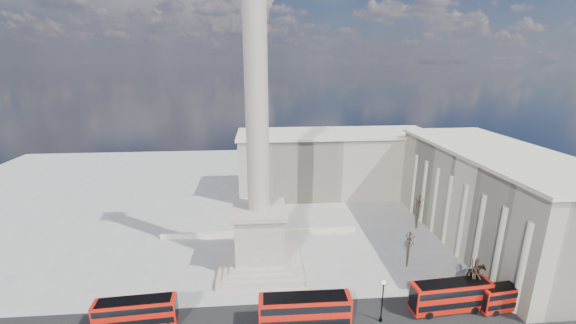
{
  "coord_description": "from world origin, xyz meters",
  "views": [
    {
      "loc": [
        0.43,
        -49.89,
        34.33
      ],
      "look_at": [
        4.54,
        0.96,
        19.85
      ],
      "focal_mm": 22.0,
      "sensor_mm": 36.0,
      "label": 1
    }
  ],
  "objects_px": {
    "red_bus_c": "(451,296)",
    "equestrian_statue": "(472,289)",
    "pedestrian_crossing": "(284,299)",
    "red_bus_a": "(136,313)",
    "red_bus_b": "(305,312)",
    "pedestrian_walking": "(339,298)",
    "victorian_lamp": "(383,298)",
    "red_bus_d": "(512,296)",
    "pedestrian_standing": "(421,293)",
    "nelsons_column": "(259,196)"
  },
  "relations": [
    {
      "from": "nelsons_column",
      "to": "red_bus_c",
      "type": "xyz_separation_m",
      "value": [
        26.93,
        -14.02,
        -10.5
      ]
    },
    {
      "from": "red_bus_b",
      "to": "pedestrian_walking",
      "type": "height_order",
      "value": "red_bus_b"
    },
    {
      "from": "pedestrian_walking",
      "to": "pedestrian_crossing",
      "type": "bearing_deg",
      "value": 172.7
    },
    {
      "from": "red_bus_c",
      "to": "red_bus_d",
      "type": "distance_m",
      "value": 8.98
    },
    {
      "from": "red_bus_a",
      "to": "red_bus_d",
      "type": "xyz_separation_m",
      "value": [
        52.37,
        -0.46,
        -0.17
      ]
    },
    {
      "from": "red_bus_c",
      "to": "equestrian_statue",
      "type": "xyz_separation_m",
      "value": [
        3.88,
        1.16,
        0.15
      ]
    },
    {
      "from": "pedestrian_walking",
      "to": "red_bus_d",
      "type": "bearing_deg",
      "value": -12.48
    },
    {
      "from": "red_bus_c",
      "to": "pedestrian_crossing",
      "type": "relative_size",
      "value": 7.51
    },
    {
      "from": "red_bus_b",
      "to": "pedestrian_crossing",
      "type": "distance_m",
      "value": 6.02
    },
    {
      "from": "red_bus_c",
      "to": "victorian_lamp",
      "type": "relative_size",
      "value": 1.81
    },
    {
      "from": "red_bus_c",
      "to": "pedestrian_walking",
      "type": "height_order",
      "value": "red_bus_c"
    },
    {
      "from": "equestrian_statue",
      "to": "pedestrian_walking",
      "type": "distance_m",
      "value": 19.37
    },
    {
      "from": "red_bus_b",
      "to": "red_bus_d",
      "type": "xyz_separation_m",
      "value": [
        30.01,
        1.51,
        -0.51
      ]
    },
    {
      "from": "victorian_lamp",
      "to": "pedestrian_crossing",
      "type": "distance_m",
      "value": 14.14
    },
    {
      "from": "nelsons_column",
      "to": "pedestrian_crossing",
      "type": "xyz_separation_m",
      "value": [
        3.46,
        -10.6,
        -12.15
      ]
    },
    {
      "from": "equestrian_statue",
      "to": "pedestrian_crossing",
      "type": "distance_m",
      "value": 27.5
    },
    {
      "from": "nelsons_column",
      "to": "pedestrian_standing",
      "type": "height_order",
      "value": "nelsons_column"
    },
    {
      "from": "red_bus_c",
      "to": "red_bus_d",
      "type": "bearing_deg",
      "value": -5.94
    },
    {
      "from": "red_bus_a",
      "to": "victorian_lamp",
      "type": "bearing_deg",
      "value": -6.53
    },
    {
      "from": "red_bus_a",
      "to": "equestrian_statue",
      "type": "xyz_separation_m",
      "value": [
        47.28,
        0.97,
        0.34
      ]
    },
    {
      "from": "red_bus_d",
      "to": "pedestrian_walking",
      "type": "relative_size",
      "value": 6.4
    },
    {
      "from": "red_bus_c",
      "to": "victorian_lamp",
      "type": "distance_m",
      "value": 10.69
    },
    {
      "from": "nelsons_column",
      "to": "red_bus_b",
      "type": "distance_m",
      "value": 19.79
    },
    {
      "from": "equestrian_statue",
      "to": "red_bus_a",
      "type": "bearing_deg",
      "value": -178.82
    },
    {
      "from": "nelsons_column",
      "to": "equestrian_statue",
      "type": "relative_size",
      "value": 6.65
    },
    {
      "from": "nelsons_column",
      "to": "pedestrian_standing",
      "type": "bearing_deg",
      "value": -24.42
    },
    {
      "from": "pedestrian_standing",
      "to": "pedestrian_crossing",
      "type": "xyz_separation_m",
      "value": [
        -20.67,
        0.35,
        0.01
      ]
    },
    {
      "from": "red_bus_a",
      "to": "pedestrian_walking",
      "type": "height_order",
      "value": "red_bus_a"
    },
    {
      "from": "red_bus_c",
      "to": "nelsons_column",
      "type": "bearing_deg",
      "value": 148.34
    },
    {
      "from": "red_bus_a",
      "to": "victorian_lamp",
      "type": "xyz_separation_m",
      "value": [
        32.89,
        -1.56,
        1.53
      ]
    },
    {
      "from": "pedestrian_walking",
      "to": "pedestrian_standing",
      "type": "bearing_deg",
      "value": -4.62
    },
    {
      "from": "red_bus_a",
      "to": "pedestrian_walking",
      "type": "xyz_separation_m",
      "value": [
        28.09,
        2.86,
        -1.46
      ]
    },
    {
      "from": "pedestrian_walking",
      "to": "pedestrian_standing",
      "type": "relative_size",
      "value": 1.02
    },
    {
      "from": "nelsons_column",
      "to": "pedestrian_standing",
      "type": "distance_m",
      "value": 29.16
    },
    {
      "from": "red_bus_c",
      "to": "pedestrian_standing",
      "type": "relative_size",
      "value": 7.63
    },
    {
      "from": "red_bus_a",
      "to": "red_bus_d",
      "type": "relative_size",
      "value": 1.07
    },
    {
      "from": "red_bus_c",
      "to": "equestrian_statue",
      "type": "height_order",
      "value": "equestrian_statue"
    },
    {
      "from": "red_bus_d",
      "to": "equestrian_statue",
      "type": "height_order",
      "value": "equestrian_statue"
    },
    {
      "from": "pedestrian_walking",
      "to": "pedestrian_crossing",
      "type": "height_order",
      "value": "pedestrian_walking"
    },
    {
      "from": "equestrian_statue",
      "to": "pedestrian_walking",
      "type": "relative_size",
      "value": 4.85
    },
    {
      "from": "red_bus_c",
      "to": "pedestrian_walking",
      "type": "bearing_deg",
      "value": 164.6
    },
    {
      "from": "equestrian_statue",
      "to": "pedestrian_crossing",
      "type": "height_order",
      "value": "equestrian_statue"
    },
    {
      "from": "red_bus_a",
      "to": "pedestrian_walking",
      "type": "relative_size",
      "value": 6.87
    },
    {
      "from": "red_bus_c",
      "to": "pedestrian_crossing",
      "type": "bearing_deg",
      "value": 167.56
    },
    {
      "from": "red_bus_d",
      "to": "victorian_lamp",
      "type": "bearing_deg",
      "value": 176.28
    },
    {
      "from": "red_bus_a",
      "to": "nelsons_column",
      "type": "bearing_deg",
      "value": 36.2
    },
    {
      "from": "red_bus_b",
      "to": "pedestrian_crossing",
      "type": "bearing_deg",
      "value": 115.69
    },
    {
      "from": "nelsons_column",
      "to": "pedestrian_standing",
      "type": "xyz_separation_m",
      "value": [
        24.13,
        -10.96,
        -12.16
      ]
    },
    {
      "from": "victorian_lamp",
      "to": "red_bus_d",
      "type": "bearing_deg",
      "value": 3.21
    },
    {
      "from": "pedestrian_crossing",
      "to": "red_bus_a",
      "type": "bearing_deg",
      "value": 89.63
    }
  ]
}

